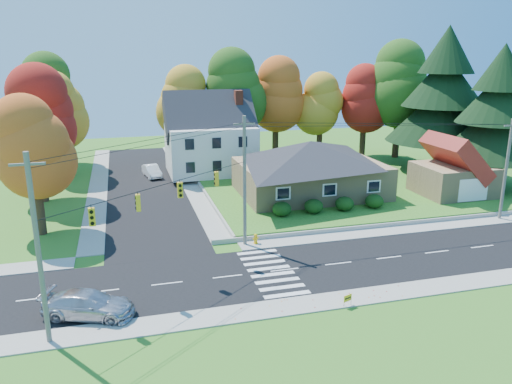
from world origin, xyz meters
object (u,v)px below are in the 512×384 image
ranch_house (310,167)px  white_car (152,171)px  fire_hydrant (256,239)px  silver_sedan (89,305)px

ranch_house → white_car: bearing=138.2°
ranch_house → fire_hydrant: 14.19m
white_car → fire_hydrant: white_car is taller
white_car → fire_hydrant: (6.24, -24.19, -0.31)m
ranch_house → silver_sedan: bearing=-137.3°
ranch_house → fire_hydrant: size_ratio=16.87×
silver_sedan → white_car: silver_sedan is taller
ranch_house → white_car: 20.15m
fire_hydrant → ranch_house: bearing=51.5°
white_car → fire_hydrant: 24.99m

